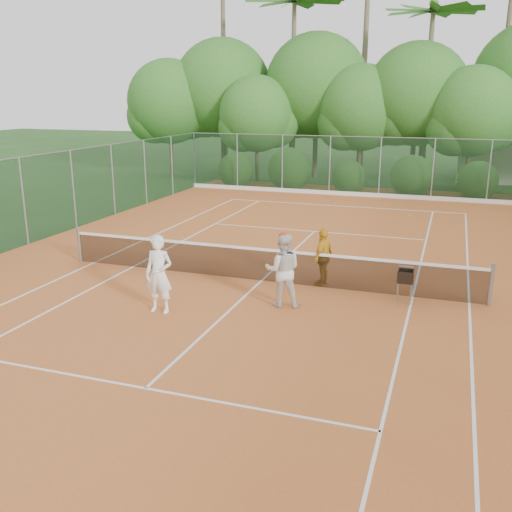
{
  "coord_description": "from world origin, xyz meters",
  "views": [
    {
      "loc": [
        4.82,
        -14.34,
        5.03
      ],
      "look_at": [
        0.27,
        -1.2,
        1.1
      ],
      "focal_mm": 40.0,
      "sensor_mm": 36.0,
      "label": 1
    }
  ],
  "objects_px": {
    "player_yellow": "(323,257)",
    "ball_hopper": "(406,277)",
    "player_center_grp": "(283,270)",
    "player_white": "(159,274)"
  },
  "relations": [
    {
      "from": "player_white",
      "to": "ball_hopper",
      "type": "bearing_deg",
      "value": 24.15
    },
    {
      "from": "player_white",
      "to": "player_yellow",
      "type": "bearing_deg",
      "value": 44.28
    },
    {
      "from": "ball_hopper",
      "to": "player_center_grp",
      "type": "bearing_deg",
      "value": -150.85
    },
    {
      "from": "player_yellow",
      "to": "ball_hopper",
      "type": "height_order",
      "value": "player_yellow"
    },
    {
      "from": "player_white",
      "to": "player_center_grp",
      "type": "xyz_separation_m",
      "value": [
        2.65,
        1.36,
        -0.02
      ]
    },
    {
      "from": "player_center_grp",
      "to": "player_yellow",
      "type": "bearing_deg",
      "value": 73.18
    },
    {
      "from": "player_white",
      "to": "player_center_grp",
      "type": "bearing_deg",
      "value": 26.08
    },
    {
      "from": "player_yellow",
      "to": "ball_hopper",
      "type": "distance_m",
      "value": 2.35
    },
    {
      "from": "player_white",
      "to": "player_yellow",
      "type": "xyz_separation_m",
      "value": [
        3.23,
        3.27,
        -0.15
      ]
    },
    {
      "from": "player_yellow",
      "to": "ball_hopper",
      "type": "bearing_deg",
      "value": 86.44
    }
  ]
}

